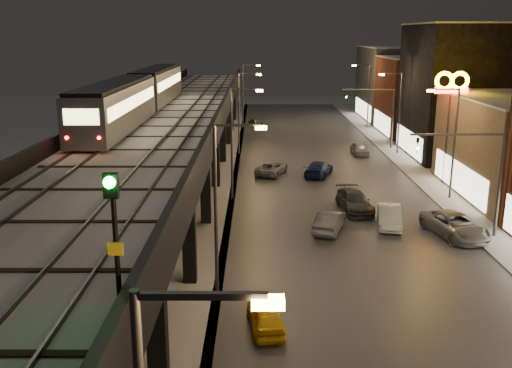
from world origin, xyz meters
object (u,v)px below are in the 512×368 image
object	(u,v)px
car_mid_dark	(319,169)
rail_signal	(113,212)
car_onc_silver	(389,217)
car_onc_dark	(455,226)
car_onc_white	(354,202)
car_near_white	(330,222)
car_taxi	(266,317)
car_mid_silver	(272,168)
subway_train	(140,93)
car_far_white	(255,123)
car_onc_red	(360,149)

from	to	relation	value
car_mid_dark	rail_signal	bearing A→B (deg)	96.41
car_onc_silver	car_onc_dark	xyz separation A→B (m)	(3.88, -2.02, 0.05)
car_onc_dark	car_onc_white	size ratio (longest dim) A/B	1.08
car_near_white	car_onc_dark	xyz separation A→B (m)	(8.15, -0.99, 0.06)
car_onc_silver	car_onc_white	distance (m)	4.02
car_onc_white	car_onc_dark	bearing A→B (deg)	-50.21
rail_signal	car_onc_dark	bearing A→B (deg)	54.10
car_taxi	car_onc_dark	xyz separation A→B (m)	(12.68, 12.26, 0.15)
car_taxi	car_near_white	distance (m)	14.00
car_taxi	car_onc_silver	world-z (taller)	car_onc_silver
car_taxi	car_onc_dark	bearing A→B (deg)	-143.66
car_mid_silver	car_mid_dark	bearing A→B (deg)	-168.61
subway_train	car_onc_silver	size ratio (longest dim) A/B	7.52
rail_signal	car_onc_white	xyz separation A→B (m)	(10.79, 28.40, -8.23)
car_far_white	car_onc_red	bearing A→B (deg)	102.05
car_mid_dark	car_far_white	size ratio (longest dim) A/B	1.33
car_mid_silver	car_onc_white	distance (m)	12.96
car_near_white	car_mid_silver	bearing A→B (deg)	-58.74
rail_signal	car_onc_silver	size ratio (longest dim) A/B	0.75
car_taxi	car_onc_white	bearing A→B (deg)	-119.02
car_taxi	car_mid_dark	distance (m)	29.29
subway_train	car_onc_silver	xyz separation A→B (m)	(19.01, -10.35, -7.50)
car_onc_silver	car_onc_red	world-z (taller)	car_onc_silver
car_near_white	car_onc_dark	distance (m)	8.21
car_onc_silver	subway_train	bearing A→B (deg)	161.17
rail_signal	car_onc_silver	distance (m)	29.03
car_taxi	car_mid_silver	distance (m)	29.38
car_taxi	rail_signal	bearing A→B (deg)	62.41
subway_train	rail_signal	xyz separation A→B (m)	(6.40, -35.15, 0.75)
car_taxi	car_onc_white	xyz separation A→B (m)	(6.98, 17.87, 0.13)
car_mid_dark	car_far_white	distance (m)	30.19
car_taxi	car_onc_white	world-z (taller)	car_onc_white
car_mid_dark	car_onc_dark	size ratio (longest dim) A/B	0.87
car_mid_dark	car_onc_silver	xyz separation A→B (m)	(3.40, -14.50, 0.02)
subway_train	car_mid_silver	bearing A→B (deg)	22.90
car_mid_silver	car_onc_dark	xyz separation A→B (m)	(11.68, -17.11, 0.12)
rail_signal	car_far_white	bearing A→B (deg)	87.35
rail_signal	car_onc_silver	xyz separation A→B (m)	(12.61, 24.81, -8.25)
car_mid_dark	car_onc_silver	distance (m)	14.90
car_mid_dark	car_onc_silver	bearing A→B (deg)	122.78
subway_train	rail_signal	bearing A→B (deg)	-79.68
car_onc_dark	car_onc_silver	bearing A→B (deg)	138.12
car_onc_red	rail_signal	bearing A→B (deg)	-108.51
car_onc_white	car_onc_silver	bearing A→B (deg)	-68.76
car_onc_red	car_far_white	bearing A→B (deg)	118.61
car_taxi	car_mid_dark	world-z (taller)	car_mid_dark
car_onc_silver	car_onc_red	distance (m)	24.38
car_onc_silver	car_onc_dark	world-z (taller)	car_onc_dark
subway_train	car_onc_silver	bearing A→B (deg)	-28.55
car_onc_red	car_mid_silver	bearing A→B (deg)	-139.07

